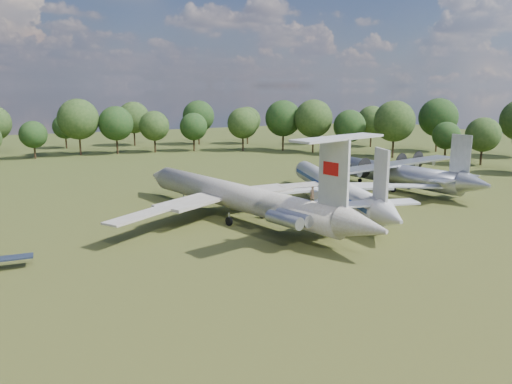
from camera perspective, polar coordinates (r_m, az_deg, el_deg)
name	(u,v)px	position (r m, az deg, el deg)	size (l,w,h in m)	color
ground	(202,228)	(66.05, -6.21, -4.09)	(300.00, 300.00, 0.00)	#234216
il62_airliner	(237,201)	(69.38, -2.20, -1.09)	(39.46, 51.29, 5.03)	silver
tu104_jet	(335,191)	(77.99, 9.00, 0.08)	(34.46, 45.95, 4.59)	silver
an12_transport	(397,177)	(92.53, 15.86, 1.67)	(31.90, 35.66, 4.69)	#94979B
person_on_il62	(312,194)	(58.58, 6.44, -0.19)	(0.66, 0.43, 1.80)	#906A49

